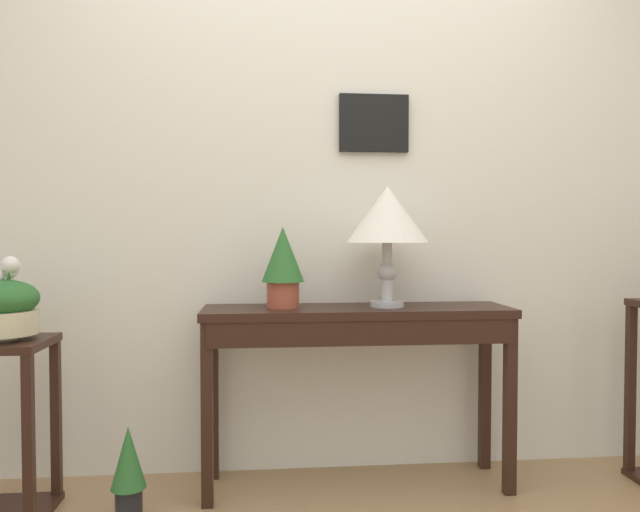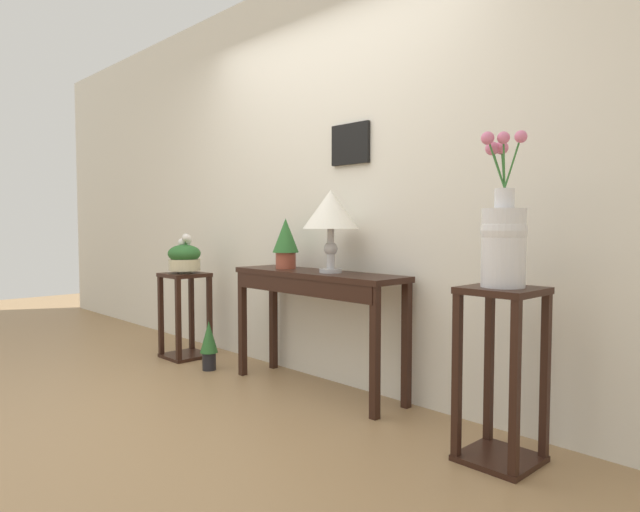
% 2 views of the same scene
% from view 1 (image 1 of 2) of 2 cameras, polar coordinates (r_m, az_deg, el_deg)
% --- Properties ---
extents(back_wall_with_art, '(9.00, 0.13, 2.80)m').
position_cam_1_polar(back_wall_with_art, '(2.75, 0.39, 8.89)').
color(back_wall_with_art, silver).
rests_on(back_wall_with_art, ground).
extents(console_table, '(1.29, 0.34, 0.77)m').
position_cam_1_polar(console_table, '(2.50, 3.67, -7.71)').
color(console_table, black).
rests_on(console_table, ground).
extents(table_lamp, '(0.35, 0.35, 0.51)m').
position_cam_1_polar(table_lamp, '(2.51, 6.53, 3.67)').
color(table_lamp, '#B7B7BC').
rests_on(table_lamp, console_table).
extents(potted_plant_on_console, '(0.18, 0.18, 0.34)m').
position_cam_1_polar(potted_plant_on_console, '(2.46, -3.61, -0.68)').
color(potted_plant_on_console, '#9E4733').
rests_on(potted_plant_on_console, console_table).
extents(pedestal_stand_left, '(0.32, 0.32, 0.68)m').
position_cam_1_polar(pedestal_stand_left, '(2.59, -28.16, -14.59)').
color(pedestal_stand_left, black).
rests_on(pedestal_stand_left, ground).
extents(planter_bowl_wide_left, '(0.26, 0.26, 0.31)m').
position_cam_1_polar(planter_bowl_wide_left, '(2.50, -28.30, -4.23)').
color(planter_bowl_wide_left, beige).
rests_on(planter_bowl_wide_left, pedestal_stand_left).
extents(potted_plant_floor, '(0.13, 0.13, 0.36)m').
position_cam_1_polar(potted_plant_floor, '(2.43, -18.03, -19.02)').
color(potted_plant_floor, black).
rests_on(potted_plant_floor, ground).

